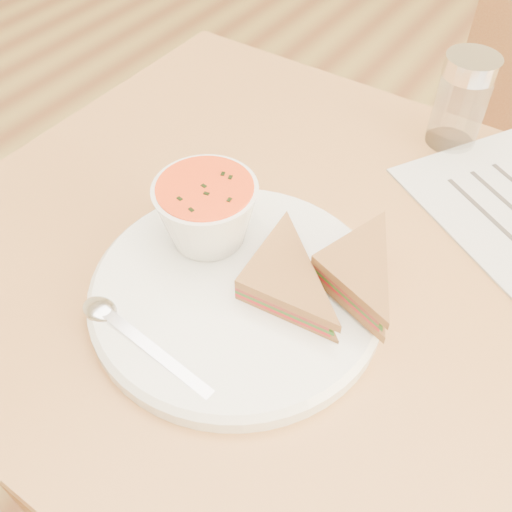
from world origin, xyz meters
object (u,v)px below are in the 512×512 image
Objects in this scene: dining_table at (339,444)px; condiment_shaker at (461,101)px; chair_far at (507,193)px; soup_bowl at (207,215)px; plate at (237,292)px.

condiment_shaker is (-0.04, 0.29, 0.44)m from dining_table.
chair_far reaches higher than condiment_shaker.
dining_table is 1.06× the size of chair_far.
dining_table is at bearing 16.31° from soup_bowl.
soup_bowl reaches higher than dining_table.
soup_bowl reaches higher than plate.
dining_table is 0.52m from condiment_shaker.
chair_far reaches higher than soup_bowl.
chair_far is at bearing 77.15° from plate.
soup_bowl is (-0.18, -0.05, 0.43)m from dining_table.
plate is at bearing -142.62° from dining_table.
plate is 2.77× the size of soup_bowl.
dining_table is 0.41m from plate.
condiment_shaker is (-0.07, -0.31, 0.34)m from chair_far.
condiment_shaker reaches higher than dining_table.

